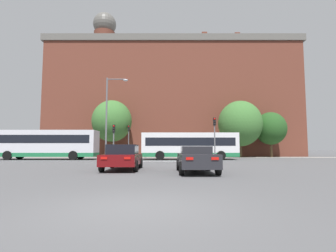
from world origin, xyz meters
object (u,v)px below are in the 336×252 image
traffic_light_far_left (129,136)px  bus_crossing_lead (190,145)px  car_saloon_left (123,157)px  traffic_light_near_left (114,136)px  pedestrian_walking_east (145,150)px  traffic_light_near_right (215,132)px  bus_crossing_trailing (46,144)px  car_roadster_right (196,159)px  pedestrian_waiting (109,151)px  street_lamp_junction (110,111)px

traffic_light_far_left → bus_crossing_lead: bearing=-40.9°
car_saloon_left → traffic_light_far_left: traffic_light_far_left is taller
car_saloon_left → traffic_light_near_left: size_ratio=1.28×
car_saloon_left → pedestrian_walking_east: (-0.61, 21.76, 0.33)m
traffic_light_near_right → bus_crossing_trailing: bearing=169.3°
car_saloon_left → car_roadster_right: car_saloon_left is taller
traffic_light_near_right → pedestrian_walking_east: bearing=125.9°
traffic_light_near_left → pedestrian_waiting: traffic_light_near_left is taller
bus_crossing_lead → traffic_light_near_left: (-7.96, -3.24, 0.89)m
traffic_light_far_left → pedestrian_waiting: 3.46m
car_roadster_right → traffic_light_far_left: size_ratio=1.02×
car_saloon_left → car_roadster_right: size_ratio=1.02×
car_saloon_left → street_lamp_junction: size_ratio=0.56×
street_lamp_junction → pedestrian_waiting: 12.04m
pedestrian_walking_east → traffic_light_near_left: bearing=-178.2°
bus_crossing_lead → pedestrian_walking_east: 9.43m
car_roadster_right → bus_crossing_lead: 16.08m
car_roadster_right → street_lamp_junction: size_ratio=0.55×
traffic_light_near_right → car_roadster_right: bearing=-104.4°
car_saloon_left → street_lamp_junction: (-3.17, 10.42, 4.29)m
car_saloon_left → car_roadster_right: (4.13, -1.76, -0.06)m
traffic_light_near_right → street_lamp_junction: (-10.51, -0.33, 2.11)m
car_saloon_left → bus_crossing_trailing: bus_crossing_trailing is taller
car_roadster_right → traffic_light_near_left: size_ratio=1.25×
pedestrian_walking_east → traffic_light_near_right: bearing=-130.4°
car_roadster_right → traffic_light_near_right: size_ratio=1.05×
bus_crossing_trailing → traffic_light_far_left: size_ratio=2.56×
bus_crossing_trailing → pedestrian_waiting: 9.17m
car_saloon_left → traffic_light_far_left: 21.48m
bus_crossing_trailing → pedestrian_waiting: (5.60, 7.22, -0.84)m
car_roadster_right → traffic_light_near_right: (3.22, 12.50, 2.23)m
bus_crossing_trailing → car_saloon_left: bearing=-141.8°
traffic_light_far_left → pedestrian_walking_east: bearing=14.7°
car_saloon_left → traffic_light_near_left: bearing=103.8°
traffic_light_far_left → pedestrian_waiting: size_ratio=2.81×
bus_crossing_lead → traffic_light_near_left: 8.64m
bus_crossing_lead → traffic_light_near_right: size_ratio=2.45×
pedestrian_waiting → traffic_light_near_right: bearing=-24.8°
bus_crossing_trailing → traffic_light_near_left: bearing=-111.0°
car_saloon_left → car_roadster_right: bearing=-23.8°
street_lamp_junction → pedestrian_walking_east: size_ratio=4.61×
traffic_light_far_left → street_lamp_junction: 10.94m
car_roadster_right → pedestrian_waiting: size_ratio=2.87×
bus_crossing_trailing → street_lamp_junction: street_lamp_junction is taller
bus_crossing_trailing → traffic_light_far_left: (8.36, 6.91, 1.23)m
bus_crossing_lead → bus_crossing_trailing: 16.32m
car_saloon_left → pedestrian_waiting: pedestrian_waiting is taller
traffic_light_near_left → traffic_light_far_left: traffic_light_far_left is taller
bus_crossing_lead → street_lamp_junction: size_ratio=1.28×
traffic_light_far_left → traffic_light_near_left: bearing=-90.0°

